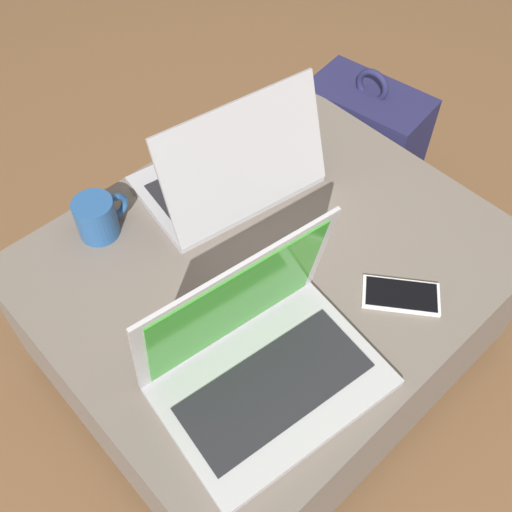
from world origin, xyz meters
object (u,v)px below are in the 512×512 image
(laptop_near, at_px, (260,358))
(cell_phone, at_px, (401,295))
(backpack, at_px, (362,152))
(laptop_far, at_px, (231,172))
(coffee_mug, at_px, (98,217))

(laptop_near, xyz_separation_m, cell_phone, (0.31, -0.07, -0.05))
(backpack, bearing_deg, laptop_far, 82.84)
(laptop_near, relative_size, backpack, 0.85)
(laptop_near, distance_m, backpack, 0.88)
(laptop_near, relative_size, coffee_mug, 3.36)
(laptop_near, bearing_deg, backpack, 33.47)
(laptop_far, distance_m, coffee_mug, 0.29)
(laptop_far, bearing_deg, backpack, -170.21)
(laptop_near, distance_m, laptop_far, 0.45)
(laptop_far, distance_m, backpack, 0.56)
(laptop_near, height_order, cell_phone, laptop_near)
(laptop_far, relative_size, coffee_mug, 3.34)
(laptop_near, relative_size, laptop_far, 1.00)
(cell_phone, relative_size, coffee_mug, 1.34)
(laptop_near, bearing_deg, laptop_far, 61.54)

